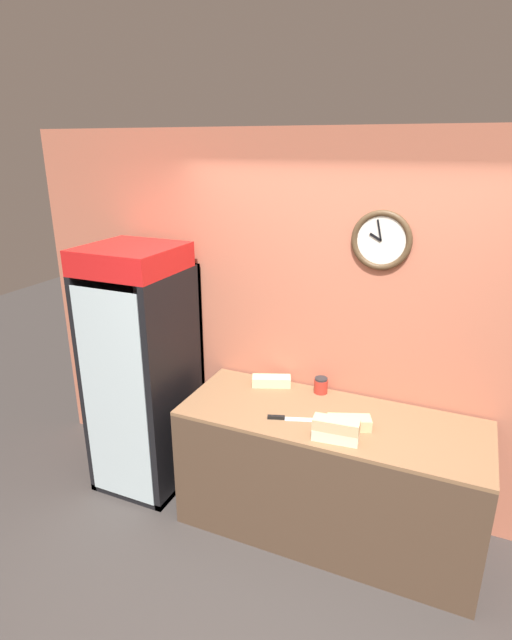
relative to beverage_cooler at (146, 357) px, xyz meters
The scene contains 10 objects.
ground_plane 2.06m from the beverage_cooler, 33.41° to the right, with size 14.00×14.00×0.00m, color #383330.
wall_back 1.56m from the beverage_cooler, 13.84° to the left, with size 5.20×0.10×2.70m.
prep_counter 1.60m from the beverage_cooler, ahead, with size 2.00×0.75×0.90m.
beverage_cooler is the anchor object (origin of this frame).
sandwich_stack_bottom 1.62m from the beverage_cooler, 11.19° to the right, with size 0.29×0.13×0.07m.
sandwich_stack_middle 1.62m from the beverage_cooler, 11.19° to the right, with size 0.29×0.13×0.07m.
sandwich_flat_left 1.64m from the beverage_cooler, ahead, with size 0.29×0.20×0.07m.
sandwich_flat_right 0.99m from the beverage_cooler, 11.96° to the left, with size 0.30×0.20×0.07m.
chefs_knife 1.25m from the beverage_cooler, ahead, with size 0.33×0.14×0.02m.
condiment_jar 1.35m from the beverage_cooler, 10.37° to the left, with size 0.10×0.10×0.11m.
Camera 1 is at (0.70, -1.90, 2.59)m, focal length 28.00 mm.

